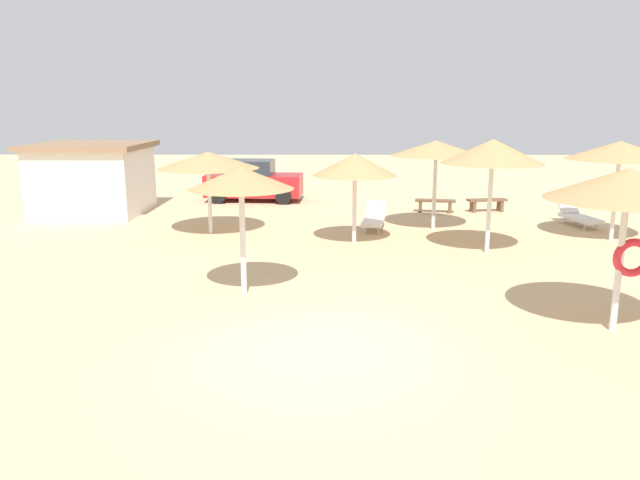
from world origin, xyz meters
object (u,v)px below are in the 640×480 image
(bench_0, at_px, (487,203))
(beach_cabana, at_px, (94,178))
(parasol_4, at_px, (436,148))
(parked_car, at_px, (253,181))
(parasol_5, at_px, (241,179))
(lounger_1, at_px, (578,216))
(parasol_1, at_px, (620,151))
(parasol_0, at_px, (355,165))
(bench_1, at_px, (435,203))
(parasol_7, at_px, (493,152))
(lounger_0, at_px, (374,219))
(parasol_9, at_px, (208,160))
(parasol_6, at_px, (628,186))

(bench_0, height_order, beach_cabana, beach_cabana)
(parasol_4, relative_size, parked_car, 0.71)
(parasol_5, bearing_deg, lounger_1, 36.70)
(lounger_1, xyz_separation_m, parked_car, (-11.55, 5.35, 0.50))
(parasol_1, relative_size, beach_cabana, 0.74)
(parasol_0, bearing_deg, parasol_1, 3.24)
(parasol_4, bearing_deg, parasol_5, -127.04)
(bench_1, xyz_separation_m, parked_car, (-7.19, 2.80, 0.48))
(parasol_7, bearing_deg, parasol_4, 106.12)
(parasol_1, relative_size, parasol_7, 0.99)
(parasol_4, distance_m, bench_0, 4.84)
(parked_car, bearing_deg, lounger_0, -51.95)
(parasol_9, xyz_separation_m, lounger_1, (12.14, 1.36, -1.98))
(parasol_7, xyz_separation_m, lounger_1, (4.06, 3.86, -2.44))
(parasol_0, distance_m, bench_1, 6.53)
(bench_0, bearing_deg, parked_car, 164.07)
(parasol_9, xyz_separation_m, bench_0, (9.77, 4.08, -1.96))
(parasol_9, bearing_deg, bench_1, 26.65)
(beach_cabana, bearing_deg, parasol_0, -28.13)
(parasol_5, xyz_separation_m, parasol_7, (6.21, 3.80, 0.27))
(parasol_1, bearing_deg, parasol_5, -152.60)
(bench_0, distance_m, bench_1, 2.00)
(parasol_0, xyz_separation_m, parasol_5, (-2.60, -4.92, 0.19))
(parasol_1, height_order, parked_car, parasol_1)
(lounger_0, xyz_separation_m, lounger_1, (6.92, 0.58, -0.00))
(lounger_0, height_order, beach_cabana, beach_cabana)
(parasol_5, xyz_separation_m, beach_cabana, (-6.87, 9.99, -1.17))
(parasol_1, bearing_deg, parasol_0, -176.76)
(parasol_1, distance_m, lounger_0, 7.57)
(parasol_7, bearing_deg, parasol_1, 20.73)
(lounger_0, bearing_deg, parasol_7, -48.94)
(parasol_9, height_order, bench_1, parasol_9)
(parasol_5, height_order, bench_0, parasol_5)
(parasol_1, distance_m, bench_0, 6.05)
(parasol_9, xyz_separation_m, lounger_0, (5.22, 0.78, -1.98))
(parasol_6, bearing_deg, lounger_0, 111.37)
(parasol_9, bearing_deg, parasol_4, 5.60)
(parasol_5, distance_m, lounger_0, 8.12)
(parasol_4, height_order, parasol_9, parasol_4)
(parasol_1, relative_size, bench_0, 1.99)
(parasol_5, relative_size, lounger_0, 1.42)
(lounger_0, height_order, lounger_1, lounger_0)
(parasol_0, height_order, lounger_0, parasol_0)
(parasol_1, distance_m, parked_car, 14.03)
(parasol_6, distance_m, bench_0, 12.75)
(parasol_0, relative_size, beach_cabana, 0.63)
(parasol_4, bearing_deg, bench_1, 78.94)
(lounger_0, height_order, bench_0, lounger_0)
(parasol_6, xyz_separation_m, lounger_0, (-3.60, 9.21, -2.31))
(parasol_0, xyz_separation_m, parked_car, (-3.89, 8.08, -1.48))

